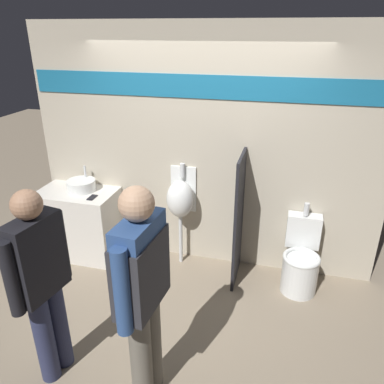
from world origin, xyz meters
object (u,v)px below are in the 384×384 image
object	(u,v)px
cell_phone	(92,197)
person_with_lanyard	(42,280)
person_in_vest	(142,286)
sink_basin	(81,185)
toilet	(301,262)
urinal_near_counter	(180,199)

from	to	relation	value
cell_phone	person_with_lanyard	size ratio (longest dim) A/B	0.09
cell_phone	person_in_vest	world-z (taller)	person_in_vest
sink_basin	person_with_lanyard	world-z (taller)	person_with_lanyard
toilet	person_with_lanyard	world-z (taller)	person_with_lanyard
person_with_lanyard	urinal_near_counter	bearing A→B (deg)	-7.42
urinal_near_counter	sink_basin	bearing A→B (deg)	-176.17
sink_basin	urinal_near_counter	size ratio (longest dim) A/B	0.28
sink_basin	urinal_near_counter	world-z (taller)	urinal_near_counter
sink_basin	person_in_vest	size ratio (longest dim) A/B	0.19
sink_basin	urinal_near_counter	xyz separation A→B (m)	(1.20, 0.08, -0.07)
sink_basin	person_with_lanyard	bearing A→B (deg)	-69.11
sink_basin	cell_phone	xyz separation A→B (m)	(0.23, -0.17, -0.06)
cell_phone	urinal_near_counter	world-z (taller)	urinal_near_counter
person_with_lanyard	cell_phone	bearing A→B (deg)	25.14
urinal_near_counter	toilet	bearing A→B (deg)	-6.40
cell_phone	sink_basin	bearing A→B (deg)	143.32
cell_phone	urinal_near_counter	bearing A→B (deg)	14.36
person_in_vest	person_with_lanyard	xyz separation A→B (m)	(-0.80, 0.00, -0.11)
person_in_vest	cell_phone	bearing A→B (deg)	43.61
cell_phone	urinal_near_counter	xyz separation A→B (m)	(0.97, 0.25, -0.02)
toilet	person_in_vest	bearing A→B (deg)	-124.62
urinal_near_counter	person_with_lanyard	distance (m)	1.87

